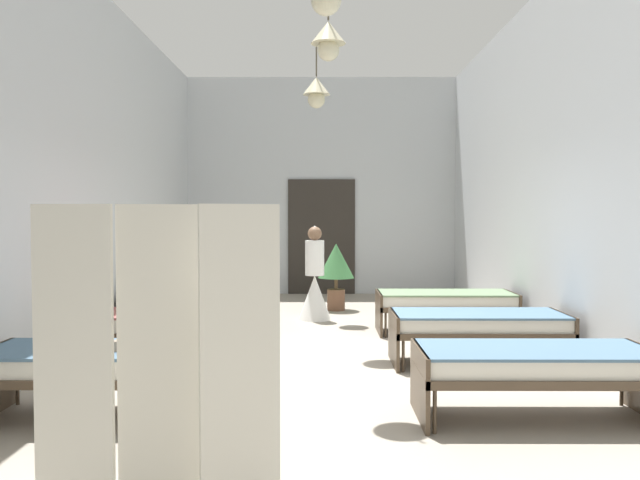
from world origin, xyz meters
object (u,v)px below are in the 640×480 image
object	(u,v)px
nurse_near_aisle	(315,286)
potted_plant	(336,266)
bed_right_row_0	(535,365)
bed_right_row_2	(445,302)
privacy_screen	(158,372)
bed_left_row_1	(162,324)
bed_left_row_0	(103,364)
patient_seated_primary	(147,310)
patient_seated_secondary	(221,271)
bed_left_row_2	(196,301)
bed_right_row_1	(478,325)

from	to	relation	value
nurse_near_aisle	potted_plant	xyz separation A→B (m)	(0.36, 0.99, 0.25)
bed_right_row_0	bed_right_row_2	bearing A→B (deg)	90.00
bed_right_row_0	privacy_screen	xyz separation A→B (m)	(-2.55, -1.92, 0.41)
bed_left_row_1	privacy_screen	distance (m)	3.96
nurse_near_aisle	privacy_screen	size ratio (longest dim) A/B	0.87
bed_left_row_0	patient_seated_primary	xyz separation A→B (m)	(0.35, 0.06, 0.43)
bed_left_row_0	bed_right_row_0	bearing A→B (deg)	0.00
bed_left_row_0	patient_seated_secondary	xyz separation A→B (m)	(0.35, 3.80, 0.43)
bed_left_row_2	patient_seated_primary	bearing A→B (deg)	-84.66
bed_left_row_2	privacy_screen	world-z (taller)	privacy_screen
bed_right_row_2	bed_left_row_0	bearing A→B (deg)	-132.61
bed_left_row_1	potted_plant	world-z (taller)	potted_plant
bed_left_row_0	bed_right_row_2	size ratio (longest dim) A/B	1.00
bed_right_row_2	patient_seated_secondary	world-z (taller)	patient_seated_secondary
bed_right_row_0	patient_seated_primary	world-z (taller)	patient_seated_primary
patient_seated_primary	privacy_screen	world-z (taller)	privacy_screen
bed_right_row_0	bed_left_row_2	size ratio (longest dim) A/B	1.00
privacy_screen	bed_left_row_1	bearing A→B (deg)	94.20
bed_right_row_0	nurse_near_aisle	world-z (taller)	nurse_near_aisle
bed_left_row_2	privacy_screen	distance (m)	5.82
nurse_near_aisle	privacy_screen	bearing A→B (deg)	137.58
potted_plant	patient_seated_secondary	bearing A→B (deg)	-127.96
bed_left_row_1	bed_left_row_2	distance (m)	1.90
bed_left_row_0	nurse_near_aisle	bearing A→B (deg)	71.49
bed_left_row_0	nurse_near_aisle	distance (m)	5.20
potted_plant	privacy_screen	size ratio (longest dim) A/B	0.68
bed_left_row_1	bed_right_row_1	size ratio (longest dim) A/B	1.00
patient_seated_secondary	bed_right_row_2	bearing A→B (deg)	0.01
bed_right_row_2	nurse_near_aisle	xyz separation A→B (m)	(-1.85, 1.13, 0.09)
bed_left_row_2	patient_seated_primary	size ratio (longest dim) A/B	2.37
bed_left_row_2	patient_seated_secondary	bearing A→B (deg)	-0.13
bed_left_row_2	potted_plant	xyz separation A→B (m)	(2.01, 2.12, 0.34)
bed_left_row_0	potted_plant	distance (m)	6.26
privacy_screen	nurse_near_aisle	bearing A→B (deg)	74.41
bed_right_row_0	bed_left_row_1	bearing A→B (deg)	151.48
nurse_near_aisle	potted_plant	world-z (taller)	nurse_near_aisle
patient_seated_primary	bed_left_row_1	bearing A→B (deg)	100.76
bed_left_row_0	patient_seated_secondary	distance (m)	3.84
bed_right_row_0	bed_left_row_2	world-z (taller)	same
bed_right_row_0	potted_plant	size ratio (longest dim) A/B	1.64
bed_right_row_0	privacy_screen	bearing A→B (deg)	-142.93
bed_right_row_1	bed_right_row_0	bearing A→B (deg)	-90.00
bed_left_row_1	bed_right_row_1	distance (m)	3.50
bed_right_row_0	nurse_near_aisle	bearing A→B (deg)	110.52
patient_seated_secondary	potted_plant	world-z (taller)	patient_seated_secondary
bed_right_row_0	bed_left_row_1	distance (m)	3.98
privacy_screen	bed_right_row_1	bearing A→B (deg)	46.59
patient_seated_primary	patient_seated_secondary	distance (m)	3.74
bed_left_row_0	privacy_screen	xyz separation A→B (m)	(0.95, -1.92, 0.41)
bed_left_row_2	bed_right_row_1	bearing A→B (deg)	-28.52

